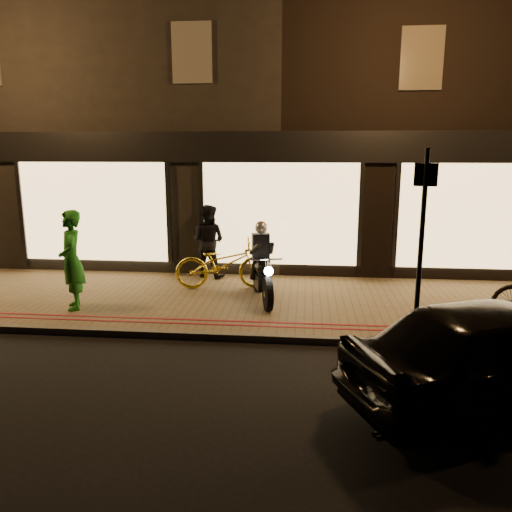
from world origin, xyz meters
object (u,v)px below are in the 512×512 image
Objects in this scene: motorcycle at (262,270)px; person_green at (72,260)px; sign_post at (422,235)px; bicycle_gold at (223,264)px; parked_car at (506,354)px.

person_green is at bearing -179.48° from motorcycle.
sign_post is 1.59× the size of person_green.
person_green is (-2.60, -1.68, 0.40)m from bicycle_gold.
sign_post is at bearing -6.36° from parked_car.
sign_post is 6.27m from person_green.
person_green is at bearing 43.48° from parked_car.
motorcycle is 3.35m from sign_post.
person_green reaches higher than parked_car.
sign_post is (2.66, -1.75, 1.06)m from motorcycle.
sign_post reaches higher than bicycle_gold.
parked_car is (6.80, -2.83, -0.37)m from person_green.
bicycle_gold is at bearing 125.98° from motorcycle.
bicycle_gold is 1.10× the size of person_green.
sign_post is 1.45× the size of bicycle_gold.
sign_post is at bearing 55.11° from person_green.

